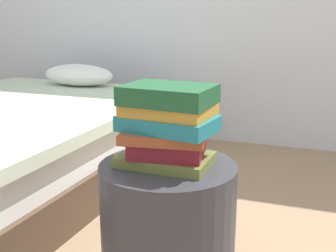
# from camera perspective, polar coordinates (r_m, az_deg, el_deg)

# --- Properties ---
(bed) EXTENTS (1.60, 2.05, 0.62)m
(bed) POSITION_cam_1_polar(r_m,az_deg,el_deg) (2.67, -21.13, -2.14)
(bed) COLOR #4C3828
(bed) RESTS_ON ground_plane
(side_table) EXTENTS (0.45, 0.45, 0.49)m
(side_table) POSITION_cam_1_polar(r_m,az_deg,el_deg) (1.47, 0.00, -14.34)
(side_table) COLOR #333338
(side_table) RESTS_ON ground_plane
(book_olive) EXTENTS (0.30, 0.20, 0.03)m
(book_olive) POSITION_cam_1_polar(r_m,az_deg,el_deg) (1.37, -0.35, -4.54)
(book_olive) COLOR olive
(book_olive) RESTS_ON side_table
(book_maroon) EXTENTS (0.25, 0.21, 0.05)m
(book_maroon) POSITION_cam_1_polar(r_m,az_deg,el_deg) (1.34, -0.14, -2.97)
(book_maroon) COLOR maroon
(book_maroon) RESTS_ON book_olive
(book_rust) EXTENTS (0.29, 0.22, 0.03)m
(book_rust) POSITION_cam_1_polar(r_m,az_deg,el_deg) (1.33, -0.44, -1.31)
(book_rust) COLOR #994723
(book_rust) RESTS_ON book_maroon
(book_teal) EXTENTS (0.32, 0.23, 0.05)m
(book_teal) POSITION_cam_1_polar(r_m,az_deg,el_deg) (1.33, -0.10, 0.45)
(book_teal) COLOR #1E727F
(book_teal) RESTS_ON book_rust
(book_ochre) EXTENTS (0.29, 0.22, 0.04)m
(book_ochre) POSITION_cam_1_polar(r_m,az_deg,el_deg) (1.32, 0.18, 2.22)
(book_ochre) COLOR #B7842D
(book_ochre) RESTS_ON book_teal
(book_forest) EXTENTS (0.29, 0.22, 0.06)m
(book_forest) POSITION_cam_1_polar(r_m,az_deg,el_deg) (1.31, 0.26, 4.29)
(book_forest) COLOR #1E512D
(book_forest) RESTS_ON book_ochre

